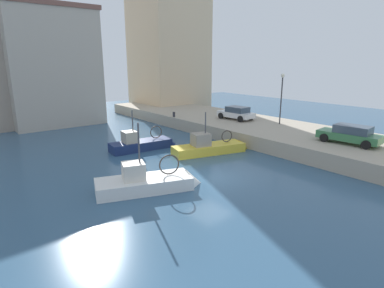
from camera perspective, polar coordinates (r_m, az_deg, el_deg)
The scene contains 11 objects.
water_surface at distance 20.51m, azimuth 3.19°, elevation -5.93°, with size 80.00×80.00×0.00m, color #335675.
quay_wall at distance 29.03m, azimuth 20.28°, elevation 0.61°, with size 9.00×56.00×1.20m, color #ADA08C.
fishing_boat_yellow at distance 25.79m, azimuth 3.63°, elevation -1.27°, with size 6.87×3.31×4.12m.
fishing_boat_white at distance 18.74m, azimuth -7.36°, elevation -7.72°, with size 6.47×3.87×4.87m.
fishing_boat_navy at distance 27.11m, azimuth -8.55°, elevation -0.63°, with size 6.06×2.36×4.13m.
parked_car_white at distance 33.87m, azimuth 7.95°, elevation 5.54°, with size 2.19×3.99×1.36m.
parked_car_green at distance 26.44m, azimuth 26.45°, elevation 1.58°, with size 2.24×4.50×1.41m.
mooring_bollard_mid at distance 35.19m, azimuth -3.25°, elevation 5.31°, with size 0.28×0.28×0.55m, color #2D2D33.
quay_streetlamp at distance 31.93m, azimuth 15.77°, elevation 9.21°, with size 0.36×0.36×4.83m.
waterfront_building_west at distance 39.95m, azimuth -23.80°, elevation 12.55°, with size 9.92×6.40×13.05m.
waterfront_building_west_mid at distance 48.51m, azimuth -4.27°, elevation 20.61°, with size 9.42×9.10×24.38m.
Camera 1 is at (-12.96, -14.16, 7.24)m, focal length 29.81 mm.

